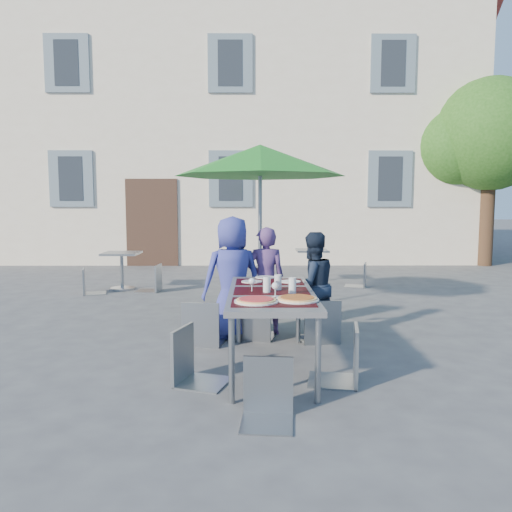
{
  "coord_description": "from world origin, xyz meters",
  "views": [
    {
      "loc": [
        0.57,
        -5.17,
        1.58
      ],
      "look_at": [
        0.6,
        0.41,
        0.99
      ],
      "focal_mm": 35.0,
      "sensor_mm": 36.0,
      "label": 1
    }
  ],
  "objects_px": {
    "bg_chair_r_0": "(153,262)",
    "pizza_near_right": "(297,299)",
    "chair_4": "(345,320)",
    "bg_chair_r_1": "(360,261)",
    "child_1": "(266,281)",
    "chair_0": "(202,296)",
    "chair_3": "(192,322)",
    "dining_table": "(271,297)",
    "child_2": "(312,285)",
    "cafe_table_0": "(122,265)",
    "pizza_near_left": "(256,300)",
    "child_0": "(232,277)",
    "chair_1": "(254,288)",
    "chair_2": "(321,294)",
    "patio_umbrella": "(260,162)",
    "chair_5": "(268,354)",
    "bg_chair_l_0": "(89,266)",
    "cafe_table_1": "(312,262)",
    "bg_chair_l_1": "(282,260)"
  },
  "relations": [
    {
      "from": "chair_3",
      "to": "pizza_near_right",
      "type": "bearing_deg",
      "value": -5.53
    },
    {
      "from": "child_1",
      "to": "chair_3",
      "type": "relative_size",
      "value": 1.39
    },
    {
      "from": "chair_0",
      "to": "pizza_near_right",
      "type": "bearing_deg",
      "value": -53.04
    },
    {
      "from": "dining_table",
      "to": "bg_chair_r_1",
      "type": "bearing_deg",
      "value": 68.42
    },
    {
      "from": "chair_2",
      "to": "patio_umbrella",
      "type": "height_order",
      "value": "patio_umbrella"
    },
    {
      "from": "dining_table",
      "to": "chair_1",
      "type": "bearing_deg",
      "value": 99.13
    },
    {
      "from": "child_1",
      "to": "bg_chair_r_1",
      "type": "height_order",
      "value": "child_1"
    },
    {
      "from": "pizza_near_right",
      "to": "dining_table",
      "type": "bearing_deg",
      "value": 113.11
    },
    {
      "from": "pizza_near_right",
      "to": "bg_chair_l_0",
      "type": "relative_size",
      "value": 0.44
    },
    {
      "from": "chair_2",
      "to": "bg_chair_r_1",
      "type": "height_order",
      "value": "chair_2"
    },
    {
      "from": "child_2",
      "to": "cafe_table_0",
      "type": "height_order",
      "value": "child_2"
    },
    {
      "from": "pizza_near_right",
      "to": "child_2",
      "type": "bearing_deg",
      "value": 78.72
    },
    {
      "from": "child_0",
      "to": "chair_1",
      "type": "bearing_deg",
      "value": 142.95
    },
    {
      "from": "bg_chair_r_0",
      "to": "pizza_near_right",
      "type": "bearing_deg",
      "value": -65.09
    },
    {
      "from": "child_1",
      "to": "bg_chair_r_0",
      "type": "xyz_separation_m",
      "value": [
        -1.96,
        2.95,
        -0.11
      ]
    },
    {
      "from": "bg_chair_l_1",
      "to": "child_1",
      "type": "bearing_deg",
      "value": -96.49
    },
    {
      "from": "chair_5",
      "to": "bg_chair_r_1",
      "type": "height_order",
      "value": "bg_chair_r_1"
    },
    {
      "from": "chair_1",
      "to": "chair_5",
      "type": "relative_size",
      "value": 1.22
    },
    {
      "from": "pizza_near_left",
      "to": "pizza_near_right",
      "type": "bearing_deg",
      "value": 11.63
    },
    {
      "from": "chair_1",
      "to": "chair_4",
      "type": "bearing_deg",
      "value": -60.88
    },
    {
      "from": "pizza_near_right",
      "to": "chair_0",
      "type": "bearing_deg",
      "value": 126.96
    },
    {
      "from": "pizza_near_right",
      "to": "cafe_table_0",
      "type": "distance_m",
      "value": 5.66
    },
    {
      "from": "dining_table",
      "to": "chair_0",
      "type": "height_order",
      "value": "chair_0"
    },
    {
      "from": "pizza_near_left",
      "to": "cafe_table_0",
      "type": "height_order",
      "value": "pizza_near_left"
    },
    {
      "from": "child_1",
      "to": "chair_0",
      "type": "height_order",
      "value": "child_1"
    },
    {
      "from": "chair_3",
      "to": "cafe_table_0",
      "type": "distance_m",
      "value": 5.18
    },
    {
      "from": "chair_0",
      "to": "chair_3",
      "type": "distance_m",
      "value": 1.16
    },
    {
      "from": "child_0",
      "to": "child_1",
      "type": "relative_size",
      "value": 1.1
    },
    {
      "from": "child_0",
      "to": "bg_chair_r_0",
      "type": "distance_m",
      "value": 3.48
    },
    {
      "from": "dining_table",
      "to": "chair_0",
      "type": "bearing_deg",
      "value": 133.76
    },
    {
      "from": "pizza_near_right",
      "to": "bg_chair_r_0",
      "type": "xyz_separation_m",
      "value": [
        -2.18,
        4.7,
        -0.23
      ]
    },
    {
      "from": "chair_5",
      "to": "child_1",
      "type": "bearing_deg",
      "value": 88.98
    },
    {
      "from": "chair_0",
      "to": "patio_umbrella",
      "type": "relative_size",
      "value": 0.39
    },
    {
      "from": "pizza_near_left",
      "to": "chair_5",
      "type": "relative_size",
      "value": 0.44
    },
    {
      "from": "child_2",
      "to": "chair_1",
      "type": "distance_m",
      "value": 0.69
    },
    {
      "from": "child_0",
      "to": "bg_chair_r_1",
      "type": "height_order",
      "value": "child_0"
    },
    {
      "from": "chair_3",
      "to": "cafe_table_1",
      "type": "bearing_deg",
      "value": 73.11
    },
    {
      "from": "bg_chair_r_0",
      "to": "child_2",
      "type": "bearing_deg",
      "value": -51.5
    },
    {
      "from": "chair_0",
      "to": "chair_3",
      "type": "height_order",
      "value": "chair_0"
    },
    {
      "from": "pizza_near_left",
      "to": "pizza_near_right",
      "type": "height_order",
      "value": "same"
    },
    {
      "from": "chair_4",
      "to": "bg_chair_r_1",
      "type": "bearing_deg",
      "value": 76.48
    },
    {
      "from": "child_1",
      "to": "bg_chair_r_0",
      "type": "distance_m",
      "value": 3.54
    },
    {
      "from": "child_2",
      "to": "patio_umbrella",
      "type": "height_order",
      "value": "patio_umbrella"
    },
    {
      "from": "bg_chair_l_0",
      "to": "pizza_near_right",
      "type": "bearing_deg",
      "value": -53.87
    },
    {
      "from": "chair_1",
      "to": "bg_chair_l_0",
      "type": "xyz_separation_m",
      "value": [
        -2.88,
        2.94,
        -0.12
      ]
    },
    {
      "from": "pizza_near_left",
      "to": "bg_chair_l_1",
      "type": "height_order",
      "value": "bg_chair_l_1"
    },
    {
      "from": "child_2",
      "to": "chair_2",
      "type": "distance_m",
      "value": 0.23
    },
    {
      "from": "pizza_near_left",
      "to": "bg_chair_r_0",
      "type": "relative_size",
      "value": 0.4
    },
    {
      "from": "dining_table",
      "to": "pizza_near_right",
      "type": "xyz_separation_m",
      "value": [
        0.21,
        -0.48,
        0.07
      ]
    },
    {
      "from": "chair_4",
      "to": "bg_chair_r_1",
      "type": "distance_m",
      "value": 5.26
    }
  ]
}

